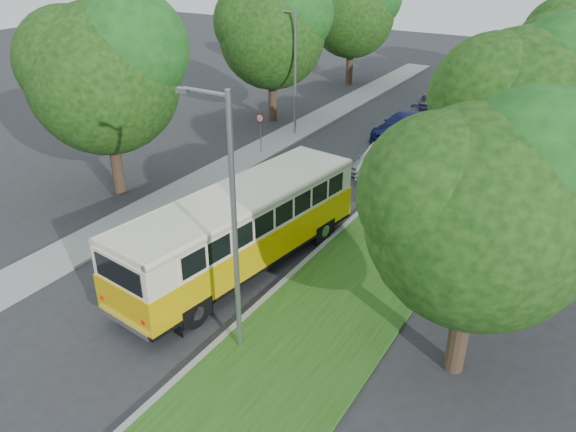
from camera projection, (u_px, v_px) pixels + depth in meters
The scene contains 13 objects.
ground at pixel (185, 272), 21.10m from camera, with size 120.00×120.00×0.00m, color #2C2C2E.
curb at pixel (331, 239), 23.24m from camera, with size 0.20×70.00×0.15m, color gray.
grass_verge at pixel (384, 254), 22.17m from camera, with size 4.50×70.00×0.13m, color #294E14.
sidewalk at pixel (176, 195), 27.11m from camera, with size 2.20×70.00×0.12m, color gray.
treeline at pixel (435, 45), 30.76m from camera, with size 24.27×41.91×9.46m.
lamppost_near at pixel (231, 221), 15.29m from camera, with size 1.71×0.16×8.00m.
lamppost_far at pixel (294, 69), 33.66m from camera, with size 1.71×0.16×7.50m.
warning_sign at pixel (260, 126), 31.57m from camera, with size 0.56×0.10×2.50m.
vintage_bus at pixel (241, 231), 20.60m from camera, with size 2.78×10.81×3.21m, color #E6B507, non-canonical shape.
car_silver at pixel (375, 159), 29.92m from camera, with size 1.51×3.75×1.28m, color #B5B6BA.
car_white at pixel (381, 161), 29.51m from camera, with size 1.46×4.20×1.38m, color silver.
car_blue at pixel (403, 126), 34.69m from camera, with size 2.09×5.14×1.49m, color navy.
car_grey at pixel (445, 95), 41.18m from camera, with size 2.50×5.42×1.51m, color slate.
Camera 1 is at (12.53, -13.35, 11.38)m, focal length 35.00 mm.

